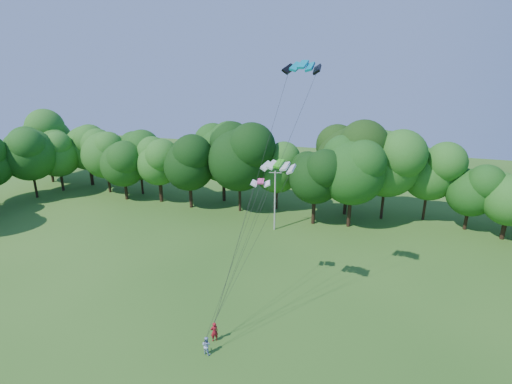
# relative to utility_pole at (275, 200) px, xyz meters

# --- Properties ---
(utility_pole) EXTENTS (1.59, 0.36, 8.00)m
(utility_pole) POSITION_rel_utility_pole_xyz_m (0.00, 0.00, 0.00)
(utility_pole) COLOR #ACABA3
(utility_pole) RESTS_ON ground
(kite_flyer_left) EXTENTS (0.74, 0.71, 1.71)m
(kite_flyer_left) POSITION_rel_utility_pole_xyz_m (0.84, -22.43, -3.26)
(kite_flyer_left) COLOR maroon
(kite_flyer_left) RESTS_ON ground
(kite_flyer_right) EXTENTS (0.86, 0.74, 1.52)m
(kite_flyer_right) POSITION_rel_utility_pole_xyz_m (0.83, -23.98, -3.35)
(kite_flyer_right) COLOR #A3B8E2
(kite_flyer_right) RESTS_ON ground
(kite_teal) EXTENTS (2.87, 1.58, 0.64)m
(kite_teal) POSITION_rel_utility_pole_xyz_m (6.10, -16.47, 17.00)
(kite_teal) COLOR #058098
(kite_teal) RESTS_ON ground
(kite_green) EXTENTS (2.85, 1.63, 0.50)m
(kite_green) POSITION_rel_utility_pole_xyz_m (4.50, -16.77, 9.45)
(kite_green) COLOR green
(kite_green) RESTS_ON ground
(kite_pink) EXTENTS (1.82, 1.09, 0.32)m
(kite_pink) POSITION_rel_utility_pole_xyz_m (2.39, -14.70, 7.16)
(kite_pink) COLOR #E63F85
(kite_pink) RESTS_ON ground
(tree_back_west) EXTENTS (7.59, 7.59, 11.04)m
(tree_back_west) POSITION_rel_utility_pole_xyz_m (-25.48, 4.46, 2.78)
(tree_back_west) COLOR black
(tree_back_west) RESTS_ON ground
(tree_back_center) EXTENTS (9.99, 9.99, 14.53)m
(tree_back_center) POSITION_rel_utility_pole_xyz_m (8.37, 8.22, 4.96)
(tree_back_center) COLOR black
(tree_back_center) RESTS_ON ground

